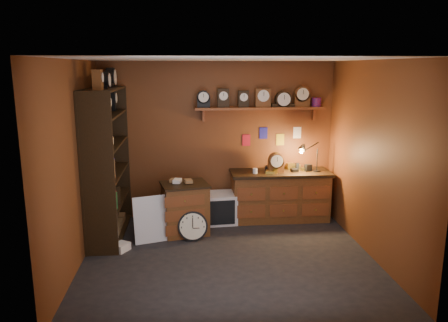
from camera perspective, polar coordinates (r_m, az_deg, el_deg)
floor at (r=6.26m, az=0.52°, el=-12.39°), size 4.00×4.00×0.00m
room_shell at (r=5.87m, az=0.88°, el=3.54°), size 4.02×3.62×2.71m
shelving_unit at (r=6.89m, az=-15.30°, el=0.45°), size 0.47×1.60×2.58m
workbench at (r=7.62m, az=7.32°, el=-4.13°), size 1.70×0.66×1.36m
low_cabinet at (r=6.97m, az=-5.12°, el=-5.93°), size 0.82×0.74×0.91m
big_round_clock at (r=6.75m, az=-4.11°, el=-8.49°), size 0.46×0.16×0.46m
white_panel at (r=6.86m, az=-9.33°, el=-10.27°), size 0.56×0.30×0.72m
mini_fridge at (r=7.46m, az=-0.37°, el=-6.14°), size 0.53×0.54×0.51m
floor_box_a at (r=7.04m, az=-6.05°, el=-8.78°), size 0.32×0.28×0.18m
floor_box_b at (r=6.59m, az=-13.29°, el=-10.89°), size 0.28×0.29×0.11m
floor_box_c at (r=7.18m, az=-7.20°, el=-8.40°), size 0.30×0.28×0.18m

